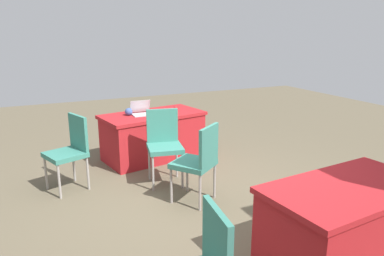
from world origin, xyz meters
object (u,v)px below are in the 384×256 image
at_px(chair_aisle, 164,141).
at_px(chair_by_pillar, 70,148).
at_px(chair_near_front, 199,159).
at_px(scissors_red, 176,108).
at_px(laptop_silver, 142,112).
at_px(table_mid_left, 346,225).
at_px(table_foreground, 153,136).
at_px(yarn_ball, 129,112).

relative_size(chair_aisle, chair_by_pillar, 1.03).
relative_size(chair_near_front, chair_by_pillar, 1.00).
bearing_deg(scissors_red, laptop_silver, -56.22).
bearing_deg(chair_near_front, chair_aisle, 65.22).
relative_size(table_mid_left, chair_aisle, 1.59).
height_order(chair_near_front, chair_by_pillar, chair_by_pillar).
relative_size(chair_aisle, laptop_silver, 3.04).
xyz_separation_m(chair_aisle, chair_by_pillar, (1.15, -0.31, -0.02)).
bearing_deg(table_foreground, chair_by_pillar, 26.46).
distance_m(table_foreground, yarn_ball, 0.56).
relative_size(table_foreground, chair_near_front, 1.77).
relative_size(table_mid_left, scissors_red, 8.60).
bearing_deg(chair_aisle, chair_by_pillar, -3.61).
bearing_deg(yarn_ball, chair_aisle, 101.12).
height_order(chair_aisle, chair_by_pillar, chair_aisle).
relative_size(chair_by_pillar, scissors_red, 5.27).
relative_size(table_foreground, scissors_red, 9.32).
bearing_deg(laptop_silver, scissors_red, -160.47).
xyz_separation_m(laptop_silver, yarn_ball, (0.20, -0.02, 0.02)).
height_order(chair_by_pillar, laptop_silver, chair_by_pillar).
bearing_deg(table_foreground, chair_aisle, 79.75).
bearing_deg(scissors_red, table_mid_left, 16.30).
bearing_deg(scissors_red, chair_by_pillar, -49.33).
distance_m(chair_by_pillar, scissors_red, 2.05).
bearing_deg(table_mid_left, laptop_silver, -76.71).
height_order(table_mid_left, laptop_silver, laptop_silver).
distance_m(chair_near_front, chair_by_pillar, 1.67).
xyz_separation_m(table_foreground, chair_aisle, (0.18, 0.97, 0.20)).
bearing_deg(table_mid_left, chair_aisle, -71.27).
height_order(chair_near_front, yarn_ball, chair_near_front).
relative_size(table_mid_left, chair_by_pillar, 1.63).
xyz_separation_m(laptop_silver, scissors_red, (-0.67, -0.23, -0.04)).
bearing_deg(chair_aisle, scissors_red, -107.78).
xyz_separation_m(table_foreground, scissors_red, (-0.50, -0.24, 0.37)).
distance_m(table_mid_left, chair_aisle, 2.46).
bearing_deg(table_foreground, laptop_silver, -1.85).
height_order(chair_near_front, chair_aisle, chair_aisle).
height_order(table_mid_left, scissors_red, scissors_red).
distance_m(laptop_silver, scissors_red, 0.71).
height_order(table_foreground, chair_aisle, chair_aisle).
bearing_deg(laptop_silver, table_foreground, 178.36).
height_order(table_mid_left, chair_aisle, chair_aisle).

